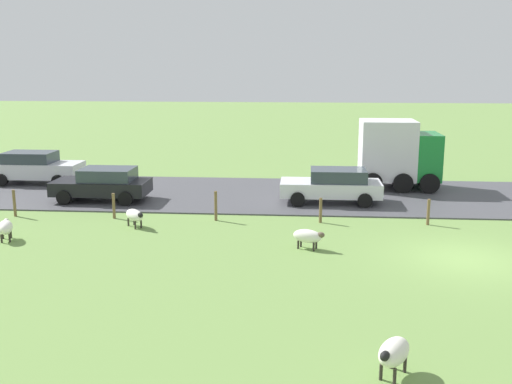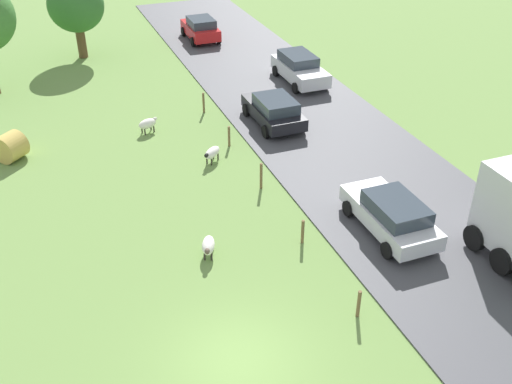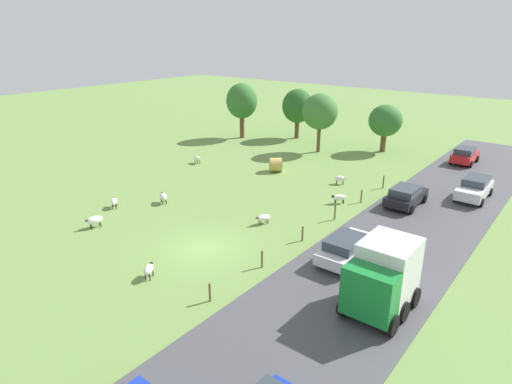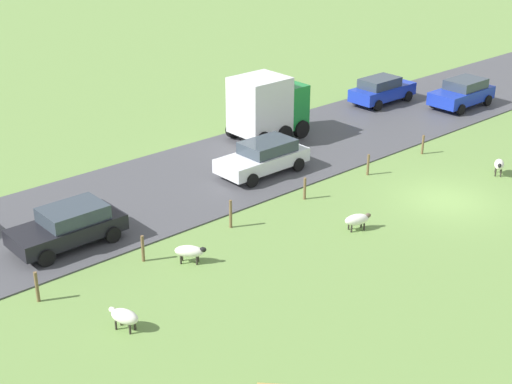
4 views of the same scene
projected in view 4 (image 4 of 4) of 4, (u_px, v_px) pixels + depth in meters
The scene contains 17 objects.
ground_plane at pixel (446, 200), 32.53m from camera, with size 160.00×160.00×0.00m, color #6B8E47.
road_strip at pixel (300, 145), 38.79m from camera, with size 8.00×80.00×0.06m, color #47474C.
sheep_1 at pixel (357, 220), 29.75m from camera, with size 0.81×1.17×0.69m.
sheep_3 at pixel (499, 165), 34.99m from camera, with size 0.86×1.03×0.75m.
sheep_5 at pixel (124, 316), 23.34m from camera, with size 1.13×0.82×0.73m.
sheep_7 at pixel (190, 251), 27.27m from camera, with size 1.11×1.06×0.70m.
fence_post_0 at pixel (423, 145), 37.54m from camera, with size 0.12×0.12×1.00m, color brown.
fence_post_1 at pixel (368, 165), 34.99m from camera, with size 0.12×0.12×1.04m, color brown.
fence_post_2 at pixel (305, 189), 32.46m from camera, with size 0.12×0.12×1.01m, color brown.
fence_post_3 at pixel (231, 214), 29.88m from camera, with size 0.12×0.12×1.21m, color brown.
fence_post_4 at pixel (143, 248), 27.37m from camera, with size 0.12×0.12×1.05m, color brown.
fence_post_5 at pixel (37, 287), 24.81m from camera, with size 0.12×0.12×1.13m, color brown.
truck_0 at pixel (267, 106), 39.04m from camera, with size 2.65×3.87×3.41m.
car_1 at pixel (264, 157), 35.02m from camera, with size 2.12×4.51×1.53m.
car_3 at pixel (382, 90), 45.22m from camera, with size 1.96×4.39×1.61m.
car_4 at pixel (69, 225), 28.40m from camera, with size 2.18×4.31×1.50m.
car_5 at pixel (462, 93), 44.62m from camera, with size 2.16×4.28×1.63m.
Camera 4 is at (-16.70, 25.81, 13.55)m, focal length 52.04 mm.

